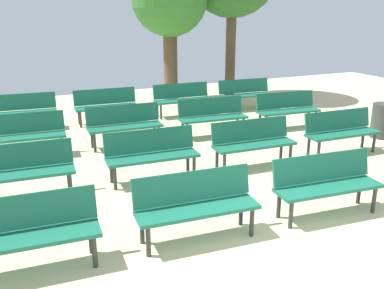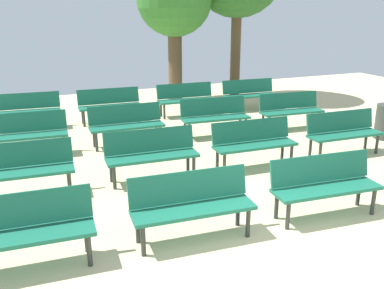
{
  "view_description": "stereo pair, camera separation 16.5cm",
  "coord_description": "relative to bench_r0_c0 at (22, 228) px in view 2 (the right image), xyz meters",
  "views": [
    {
      "loc": [
        -2.96,
        -2.82,
        2.89
      ],
      "look_at": [
        0.0,
        3.68,
        0.55
      ],
      "focal_mm": 39.35,
      "sensor_mm": 36.0,
      "label": 1
    },
    {
      "loc": [
        -2.81,
        -2.89,
        2.89
      ],
      "look_at": [
        0.0,
        3.68,
        0.55
      ],
      "focal_mm": 39.35,
      "sensor_mm": 36.0,
      "label": 2
    }
  ],
  "objects": [
    {
      "name": "bench_r0_c0",
      "position": [
        0.0,
        0.0,
        0.0
      ],
      "size": [
        1.63,
        0.59,
        0.87
      ],
      "rotation": [
        0.0,
        0.0,
        -0.07
      ],
      "color": "#19664C",
      "rests_on": "ground_plane"
    },
    {
      "name": "bench_r0_c1",
      "position": [
        2.04,
        -0.15,
        0.0
      ],
      "size": [
        1.63,
        0.6,
        0.87
      ],
      "rotation": [
        0.0,
        0.0,
        -0.08
      ],
      "color": "#19664C",
      "rests_on": "ground_plane"
    },
    {
      "name": "bench_r0_c2",
      "position": [
        4.03,
        -0.31,
        0.0
      ],
      "size": [
        1.64,
        0.63,
        0.87
      ],
      "rotation": [
        0.0,
        0.0,
        -0.09
      ],
      "color": "#19664C",
      "rests_on": "ground_plane"
    },
    {
      "name": "bench_r1_c0",
      "position": [
        0.06,
        2.06,
        0.0
      ],
      "size": [
        1.63,
        0.6,
        0.87
      ],
      "rotation": [
        0.0,
        0.0,
        -0.07
      ],
      "color": "#19664C",
      "rests_on": "ground_plane"
    },
    {
      "name": "bench_r1_c1",
      "position": [
        2.17,
        1.95,
        0.0
      ],
      "size": [
        1.63,
        0.58,
        0.87
      ],
      "rotation": [
        0.0,
        0.0,
        -0.06
      ],
      "color": "#19664C",
      "rests_on": "ground_plane"
    },
    {
      "name": "bench_r1_c2",
      "position": [
        4.13,
        1.8,
        0.0
      ],
      "size": [
        1.62,
        0.56,
        0.87
      ],
      "rotation": [
        0.0,
        0.0,
        -0.05
      ],
      "color": "#19664C",
      "rests_on": "ground_plane"
    },
    {
      "name": "bench_r1_c3",
      "position": [
        6.17,
        1.68,
        0.0
      ],
      "size": [
        1.62,
        0.56,
        0.87
      ],
      "rotation": [
        0.0,
        0.0,
        -0.05
      ],
      "color": "#19664C",
      "rests_on": "ground_plane"
    },
    {
      "name": "bench_r2_c0",
      "position": [
        0.22,
        4.11,
        0.0
      ],
      "size": [
        1.63,
        0.6,
        0.87
      ],
      "rotation": [
        0.0,
        0.0,
        -0.08
      ],
      "color": "#19664C",
      "rests_on": "ground_plane"
    },
    {
      "name": "bench_r2_c1",
      "position": [
        2.26,
        4.01,
        0.0
      ],
      "size": [
        1.62,
        0.54,
        0.87
      ],
      "rotation": [
        0.0,
        0.0,
        -0.04
      ],
      "color": "#19664C",
      "rests_on": "ground_plane"
    },
    {
      "name": "bench_r2_c2",
      "position": [
        4.34,
        3.9,
        0.0
      ],
      "size": [
        1.63,
        0.61,
        0.87
      ],
      "rotation": [
        0.0,
        0.0,
        -0.08
      ],
      "color": "#19664C",
      "rests_on": "ground_plane"
    },
    {
      "name": "bench_r2_c3",
      "position": [
        6.35,
        3.73,
        0.0
      ],
      "size": [
        1.63,
        0.61,
        0.87
      ],
      "rotation": [
        0.0,
        0.0,
        -0.08
      ],
      "color": "#19664C",
      "rests_on": "ground_plane"
    },
    {
      "name": "bench_r3_c0",
      "position": [
        0.33,
        6.25,
        0.0
      ],
      "size": [
        1.64,
        0.63,
        0.87
      ],
      "rotation": [
        0.0,
        0.0,
        -0.09
      ],
      "color": "#19664C",
      "rests_on": "ground_plane"
    },
    {
      "name": "bench_r3_c1",
      "position": [
        2.35,
        6.05,
        0.0
      ],
      "size": [
        1.62,
        0.57,
        0.87
      ],
      "rotation": [
        0.0,
        0.0,
        -0.06
      ],
      "color": "#19664C",
      "rests_on": "ground_plane"
    },
    {
      "name": "bench_r3_c2",
      "position": [
        4.47,
        5.98,
        0.0
      ],
      "size": [
        1.62,
        0.56,
        0.87
      ],
      "rotation": [
        0.0,
        0.0,
        -0.05
      ],
      "color": "#19664C",
      "rests_on": "ground_plane"
    },
    {
      "name": "bench_r3_c3",
      "position": [
        6.43,
        5.86,
        0.0
      ],
      "size": [
        1.63,
        0.59,
        0.87
      ],
      "rotation": [
        0.0,
        0.0,
        -0.07
      ],
      "color": "#19664C",
      "rests_on": "ground_plane"
    },
    {
      "name": "tree_0",
      "position": [
        4.9,
        7.91,
        2.59
      ],
      "size": [
        2.32,
        2.32,
        4.32
      ],
      "color": "brown",
      "rests_on": "ground_plane"
    }
  ]
}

